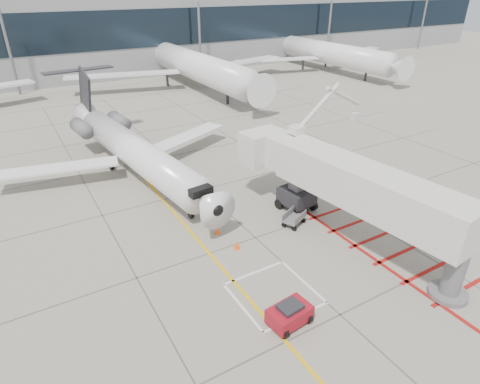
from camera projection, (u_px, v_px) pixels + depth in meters
ground_plane at (292, 271)px, 23.32m from camera, size 260.00×260.00×0.00m
regional_jet at (145, 143)px, 31.53m from camera, size 25.56×30.68×7.40m
jet_bridge at (364, 195)px, 24.14m from camera, size 10.35×18.49×7.05m
pushback_tug at (290, 314)px, 19.49m from camera, size 2.24×1.54×1.23m
baggage_cart at (294, 218)px, 27.54m from camera, size 1.92×1.61×1.03m
ground_power_unit at (388, 198)px, 29.50m from camera, size 2.32×1.73×1.64m
cone_nose at (237, 245)px, 25.19m from camera, size 0.38×0.38×0.53m
cone_side at (217, 230)px, 26.71m from camera, size 0.35×0.35×0.49m
terminal_building at (118, 28)px, 77.96m from camera, size 180.00×28.00×14.00m
terminal_glass_band at (140, 29)px, 66.78m from camera, size 180.00×0.10×6.00m
bg_aircraft_c at (188, 46)px, 61.93m from camera, size 37.26×41.40×12.42m
bg_aircraft_d at (323, 38)px, 74.41m from camera, size 34.38×38.20×11.46m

